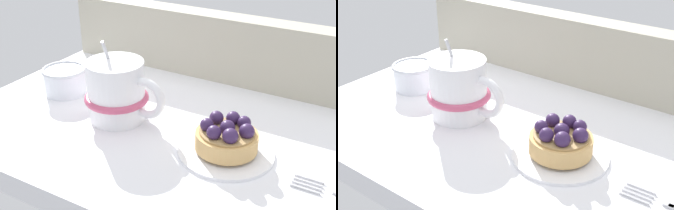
# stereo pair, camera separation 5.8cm
# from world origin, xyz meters

# --- Properties ---
(ground_plane) EXTENTS (0.69, 0.43, 0.03)m
(ground_plane) POSITION_xyz_m (0.00, 0.00, -0.02)
(ground_plane) COLOR white
(window_rail_back) EXTENTS (0.67, 0.05, 0.12)m
(window_rail_back) POSITION_xyz_m (0.00, 0.19, 0.06)
(window_rail_back) COLOR #B2AD99
(window_rail_back) RESTS_ON ground_plane
(dessert_plate) EXTENTS (0.13, 0.13, 0.01)m
(dessert_plate) POSITION_xyz_m (0.07, -0.04, 0.00)
(dessert_plate) COLOR white
(dessert_plate) RESTS_ON ground_plane
(raspberry_tart) EXTENTS (0.08, 0.08, 0.04)m
(raspberry_tart) POSITION_xyz_m (0.07, -0.04, 0.03)
(raspberry_tart) COLOR tan
(raspberry_tart) RESTS_ON dessert_plate
(coffee_mug) EXTENTS (0.13, 0.10, 0.12)m
(coffee_mug) POSITION_xyz_m (-0.10, -0.03, 0.04)
(coffee_mug) COLOR white
(coffee_mug) RESTS_ON ground_plane
(sugar_bowl) EXTENTS (0.07, 0.07, 0.04)m
(sugar_bowl) POSITION_xyz_m (-0.23, 0.00, 0.02)
(sugar_bowl) COLOR silver
(sugar_bowl) RESTS_ON ground_plane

